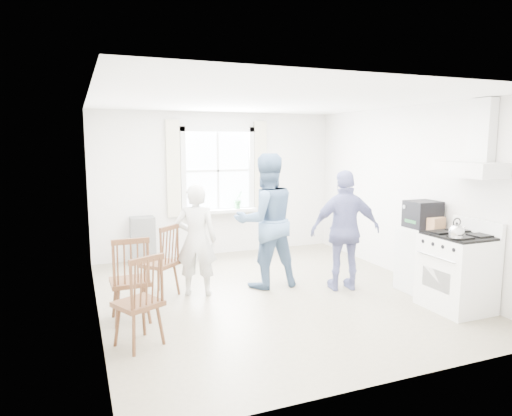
{
  "coord_description": "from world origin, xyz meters",
  "views": [
    {
      "loc": [
        -2.43,
        -5.51,
        2.07
      ],
      "look_at": [
        -0.15,
        0.2,
        1.18
      ],
      "focal_mm": 32.0,
      "sensor_mm": 36.0,
      "label": 1
    }
  ],
  "objects_px": {
    "windsor_chair_b": "(131,271)",
    "person_right": "(345,231)",
    "stereo_stack": "(423,214)",
    "gas_stove": "(457,271)",
    "low_cabinet": "(422,260)",
    "windsor_chair_a": "(166,253)",
    "person_left": "(196,240)",
    "windsor_chair_c": "(144,292)",
    "person_mid": "(266,221)"
  },
  "relations": [
    {
      "from": "windsor_chair_b",
      "to": "stereo_stack",
      "type": "bearing_deg",
      "value": -3.88
    },
    {
      "from": "low_cabinet",
      "to": "windsor_chair_b",
      "type": "bearing_deg",
      "value": 175.5
    },
    {
      "from": "low_cabinet",
      "to": "person_mid",
      "type": "bearing_deg",
      "value": 151.85
    },
    {
      "from": "low_cabinet",
      "to": "person_mid",
      "type": "xyz_separation_m",
      "value": [
        -1.91,
        1.02,
        0.51
      ]
    },
    {
      "from": "person_left",
      "to": "person_mid",
      "type": "distance_m",
      "value": 1.04
    },
    {
      "from": "stereo_stack",
      "to": "person_right",
      "type": "height_order",
      "value": "person_right"
    },
    {
      "from": "windsor_chair_b",
      "to": "person_right",
      "type": "relative_size",
      "value": 0.61
    },
    {
      "from": "stereo_stack",
      "to": "windsor_chair_b",
      "type": "height_order",
      "value": "stereo_stack"
    },
    {
      "from": "gas_stove",
      "to": "stereo_stack",
      "type": "relative_size",
      "value": 2.7
    },
    {
      "from": "stereo_stack",
      "to": "person_mid",
      "type": "xyz_separation_m",
      "value": [
        -1.93,
        0.98,
        -0.13
      ]
    },
    {
      "from": "stereo_stack",
      "to": "windsor_chair_c",
      "type": "height_order",
      "value": "stereo_stack"
    },
    {
      "from": "low_cabinet",
      "to": "windsor_chair_a",
      "type": "distance_m",
      "value": 3.51
    },
    {
      "from": "gas_stove",
      "to": "windsor_chair_b",
      "type": "xyz_separation_m",
      "value": [
        -3.81,
        1.01,
        0.14
      ]
    },
    {
      "from": "windsor_chair_b",
      "to": "person_left",
      "type": "xyz_separation_m",
      "value": [
        0.94,
        0.71,
        0.14
      ]
    },
    {
      "from": "windsor_chair_b",
      "to": "person_left",
      "type": "bearing_deg",
      "value": 37.0
    },
    {
      "from": "low_cabinet",
      "to": "gas_stove",
      "type": "bearing_deg",
      "value": -95.68
    },
    {
      "from": "stereo_stack",
      "to": "windsor_chair_a",
      "type": "bearing_deg",
      "value": 163.42
    },
    {
      "from": "gas_stove",
      "to": "windsor_chair_c",
      "type": "relative_size",
      "value": 1.15
    },
    {
      "from": "low_cabinet",
      "to": "windsor_chair_a",
      "type": "height_order",
      "value": "windsor_chair_a"
    },
    {
      "from": "stereo_stack",
      "to": "person_left",
      "type": "bearing_deg",
      "value": 161.69
    },
    {
      "from": "windsor_chair_a",
      "to": "person_mid",
      "type": "bearing_deg",
      "value": -0.67
    },
    {
      "from": "gas_stove",
      "to": "windsor_chair_b",
      "type": "distance_m",
      "value": 3.94
    },
    {
      "from": "person_mid",
      "to": "person_right",
      "type": "relative_size",
      "value": 1.13
    },
    {
      "from": "stereo_stack",
      "to": "windsor_chair_a",
      "type": "xyz_separation_m",
      "value": [
        -3.36,
        1.0,
        -0.47
      ]
    },
    {
      "from": "gas_stove",
      "to": "low_cabinet",
      "type": "relative_size",
      "value": 1.24
    },
    {
      "from": "gas_stove",
      "to": "stereo_stack",
      "type": "xyz_separation_m",
      "value": [
        0.08,
        0.74,
        0.6
      ]
    },
    {
      "from": "windsor_chair_c",
      "to": "person_left",
      "type": "relative_size",
      "value": 0.64
    },
    {
      "from": "person_left",
      "to": "windsor_chair_b",
      "type": "bearing_deg",
      "value": 59.94
    },
    {
      "from": "low_cabinet",
      "to": "person_mid",
      "type": "height_order",
      "value": "person_mid"
    },
    {
      "from": "person_right",
      "to": "windsor_chair_a",
      "type": "bearing_deg",
      "value": 0.38
    },
    {
      "from": "windsor_chair_a",
      "to": "windsor_chair_b",
      "type": "bearing_deg",
      "value": -125.94
    },
    {
      "from": "stereo_stack",
      "to": "windsor_chair_b",
      "type": "bearing_deg",
      "value": 176.12
    },
    {
      "from": "low_cabinet",
      "to": "windsor_chair_c",
      "type": "bearing_deg",
      "value": -174.21
    },
    {
      "from": "stereo_stack",
      "to": "windsor_chair_a",
      "type": "distance_m",
      "value": 3.53
    },
    {
      "from": "person_left",
      "to": "windsor_chair_c",
      "type": "bearing_deg",
      "value": 80.33
    },
    {
      "from": "person_mid",
      "to": "windsor_chair_a",
      "type": "bearing_deg",
      "value": -0.5
    },
    {
      "from": "gas_stove",
      "to": "person_mid",
      "type": "xyz_separation_m",
      "value": [
        -1.84,
        1.72,
        0.47
      ]
    },
    {
      "from": "person_left",
      "to": "person_mid",
      "type": "relative_size",
      "value": 0.8
    },
    {
      "from": "person_right",
      "to": "low_cabinet",
      "type": "bearing_deg",
      "value": 166.38
    },
    {
      "from": "stereo_stack",
      "to": "person_left",
      "type": "distance_m",
      "value": 3.12
    },
    {
      "from": "gas_stove",
      "to": "windsor_chair_a",
      "type": "distance_m",
      "value": 3.71
    },
    {
      "from": "windsor_chair_c",
      "to": "person_mid",
      "type": "bearing_deg",
      "value": 36.34
    },
    {
      "from": "windsor_chair_c",
      "to": "person_right",
      "type": "height_order",
      "value": "person_right"
    },
    {
      "from": "low_cabinet",
      "to": "windsor_chair_a",
      "type": "bearing_deg",
      "value": 162.72
    },
    {
      "from": "gas_stove",
      "to": "windsor_chair_b",
      "type": "height_order",
      "value": "gas_stove"
    },
    {
      "from": "windsor_chair_c",
      "to": "person_mid",
      "type": "distance_m",
      "value": 2.41
    },
    {
      "from": "windsor_chair_a",
      "to": "person_right",
      "type": "bearing_deg",
      "value": -13.1
    },
    {
      "from": "stereo_stack",
      "to": "person_right",
      "type": "xyz_separation_m",
      "value": [
        -0.95,
        0.44,
        -0.24
      ]
    },
    {
      "from": "windsor_chair_c",
      "to": "person_left",
      "type": "distance_m",
      "value": 1.68
    },
    {
      "from": "gas_stove",
      "to": "windsor_chair_a",
      "type": "relative_size",
      "value": 1.12
    }
  ]
}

